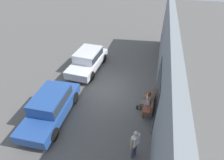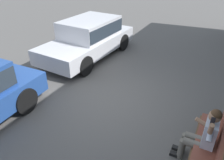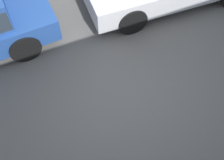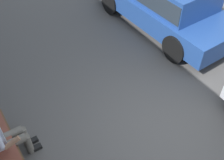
% 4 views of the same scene
% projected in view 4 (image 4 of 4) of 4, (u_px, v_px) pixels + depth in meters
% --- Properties ---
extents(ground_plane, '(60.00, 60.00, 0.00)m').
position_uv_depth(ground_plane, '(164.00, 130.00, 5.48)').
color(ground_plane, '#565451').
extents(person_on_phone, '(0.73, 0.74, 1.32)m').
position_uv_depth(person_on_phone, '(2.00, 134.00, 4.59)').
color(person_on_phone, '#6B665B').
rests_on(person_on_phone, ground_plane).
extents(parked_car_mid, '(4.42, 1.94, 1.48)m').
position_uv_depth(parked_car_mid, '(166.00, 0.00, 7.50)').
color(parked_car_mid, '#23478E').
rests_on(parked_car_mid, ground_plane).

